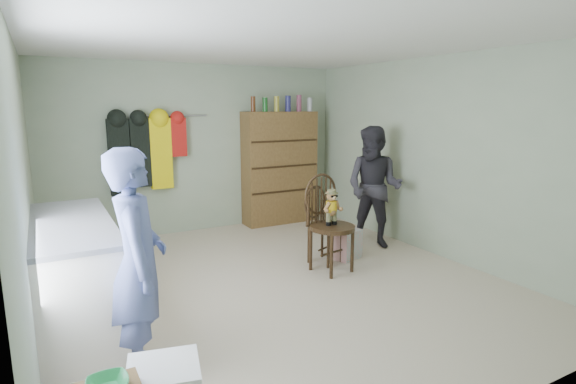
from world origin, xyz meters
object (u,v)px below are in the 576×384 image
dresser (280,167)px  counter (75,274)px  chair_front (329,217)px  chair_far (322,222)px

dresser → counter: bearing=-144.3°
dresser → chair_front: bearing=-103.5°
counter → dresser: size_ratio=0.90×
chair_front → chair_far: 0.32m
counter → chair_far: chair_far is taller
counter → dresser: (3.20, 2.30, 0.44)m
counter → chair_front: chair_front is taller
chair_front → dresser: dresser is taller
counter → chair_far: (2.76, 0.35, 0.03)m
counter → dresser: 3.96m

